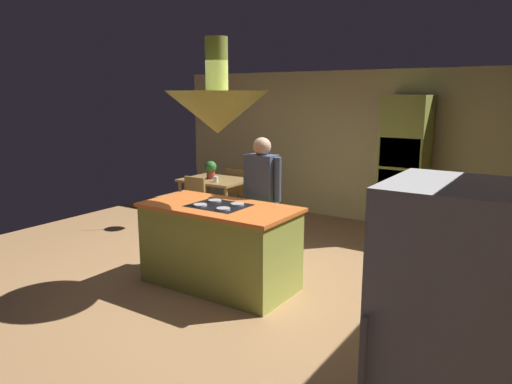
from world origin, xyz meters
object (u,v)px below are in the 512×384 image
(kitchen_island, at_px, (220,245))
(potted_plant_on_table, at_px, (211,169))
(cup_on_table, at_px, (216,179))
(canister_flour, at_px, (509,234))
(chair_by_back_wall, at_px, (238,188))
(oven_tower, at_px, (404,166))
(dining_table, at_px, (216,185))
(chair_facing_island, at_px, (191,201))
(canister_sugar, at_px, (511,227))
(refrigerator, at_px, (452,354))
(person_at_island, at_px, (262,195))

(kitchen_island, distance_m, potted_plant_on_table, 2.78)
(cup_on_table, distance_m, canister_flour, 4.66)
(kitchen_island, bearing_deg, chair_by_back_wall, 121.83)
(chair_by_back_wall, bearing_deg, kitchen_island, 121.83)
(oven_tower, relative_size, dining_table, 1.99)
(chair_facing_island, relative_size, cup_on_table, 9.67)
(kitchen_island, height_order, dining_table, kitchen_island)
(kitchen_island, bearing_deg, chair_facing_island, 139.31)
(canister_flour, bearing_deg, potted_plant_on_table, 158.71)
(oven_tower, height_order, chair_facing_island, oven_tower)
(potted_plant_on_table, bearing_deg, kitchen_island, -49.31)
(oven_tower, xyz_separation_m, canister_sugar, (1.74, -2.79, -0.05))
(kitchen_island, bearing_deg, potted_plant_on_table, 130.69)
(cup_on_table, relative_size, canister_sugar, 0.52)
(kitchen_island, relative_size, dining_table, 1.64)
(chair_facing_island, distance_m, cup_on_table, 0.55)
(refrigerator, bearing_deg, oven_tower, 108.98)
(cup_on_table, bearing_deg, person_at_island, -35.60)
(kitchen_island, distance_m, person_at_island, 0.87)
(chair_facing_island, bearing_deg, refrigerator, -35.09)
(refrigerator, relative_size, potted_plant_on_table, 5.81)
(chair_facing_island, bearing_deg, person_at_island, -22.32)
(person_at_island, bearing_deg, potted_plant_on_table, 144.33)
(dining_table, bearing_deg, chair_facing_island, -90.00)
(kitchen_island, xyz_separation_m, canister_sugar, (2.84, 0.46, 0.55))
(kitchen_island, distance_m, chair_facing_island, 2.24)
(chair_facing_island, bearing_deg, kitchen_island, -40.69)
(chair_facing_island, bearing_deg, canister_sugar, -12.47)
(oven_tower, distance_m, potted_plant_on_table, 3.12)
(canister_flour, bearing_deg, canister_sugar, 90.00)
(cup_on_table, xyz_separation_m, canister_flour, (4.37, -1.61, 0.21))
(person_at_island, bearing_deg, oven_tower, 68.56)
(chair_facing_island, bearing_deg, canister_flour, -14.62)
(oven_tower, relative_size, chair_by_back_wall, 2.47)
(chair_by_back_wall, bearing_deg, canister_sugar, 153.33)
(chair_by_back_wall, bearing_deg, potted_plant_on_table, 82.18)
(kitchen_island, relative_size, cup_on_table, 19.60)
(chair_by_back_wall, bearing_deg, cup_on_table, 101.42)
(oven_tower, height_order, person_at_island, oven_tower)
(cup_on_table, bearing_deg, dining_table, 129.36)
(refrigerator, distance_m, canister_flour, 1.98)
(person_at_island, bearing_deg, kitchen_island, -98.59)
(kitchen_island, distance_m, cup_on_table, 2.45)
(person_at_island, distance_m, chair_facing_island, 2.00)
(chair_by_back_wall, xyz_separation_m, canister_flour, (4.54, -2.46, 0.51))
(chair_by_back_wall, height_order, canister_flour, canister_flour)
(chair_by_back_wall, relative_size, canister_flour, 5.92)
(oven_tower, relative_size, canister_sugar, 12.40)
(cup_on_table, bearing_deg, kitchen_island, -51.05)
(dining_table, height_order, canister_sugar, canister_sugar)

